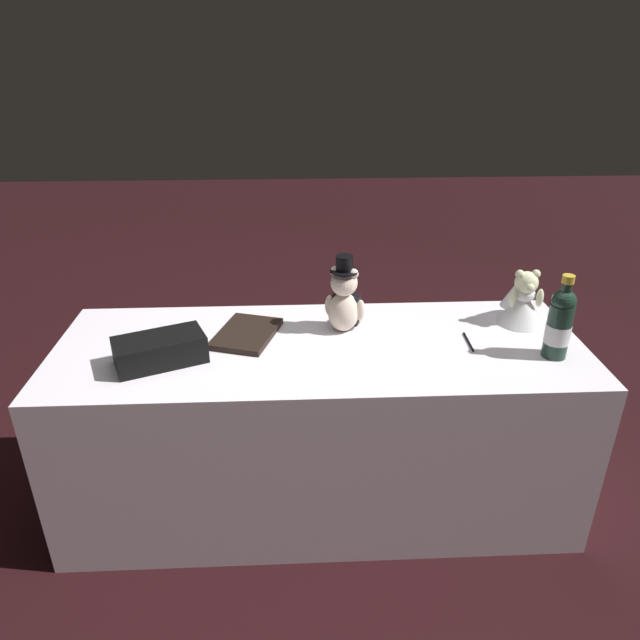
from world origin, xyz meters
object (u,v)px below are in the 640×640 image
(teddy_bear_groom, at_px, (344,301))
(guestbook, at_px, (246,334))
(champagne_bottle, at_px, (560,323))
(gift_case_black, at_px, (160,350))
(teddy_bear_bride, at_px, (522,299))
(signing_pen, at_px, (468,341))

(teddy_bear_groom, relative_size, guestbook, 1.07)
(champagne_bottle, distance_m, gift_case_black, 1.37)
(teddy_bear_bride, height_order, signing_pen, teddy_bear_bride)
(champagne_bottle, distance_m, guestbook, 1.11)
(teddy_bear_groom, xyz_separation_m, guestbook, (-0.37, -0.04, -0.11))
(guestbook, bearing_deg, signing_pen, 11.40)
(gift_case_black, bearing_deg, teddy_bear_groom, 18.73)
(teddy_bear_groom, distance_m, gift_case_black, 0.69)
(guestbook, bearing_deg, teddy_bear_groom, 23.88)
(signing_pen, bearing_deg, gift_case_black, -175.17)
(guestbook, bearing_deg, gift_case_black, -130.17)
(teddy_bear_groom, bearing_deg, guestbook, -173.51)
(teddy_bear_bride, bearing_deg, champagne_bottle, -85.32)
(teddy_bear_bride, xyz_separation_m, champagne_bottle, (0.02, -0.28, 0.04))
(signing_pen, distance_m, guestbook, 0.82)
(teddy_bear_groom, height_order, signing_pen, teddy_bear_groom)
(teddy_bear_bride, relative_size, gift_case_black, 0.66)
(champagne_bottle, height_order, guestbook, champagne_bottle)
(teddy_bear_bride, bearing_deg, guestbook, -175.75)
(teddy_bear_bride, xyz_separation_m, gift_case_black, (-1.34, -0.26, -0.05))
(signing_pen, height_order, gift_case_black, gift_case_black)
(champagne_bottle, relative_size, signing_pen, 2.09)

